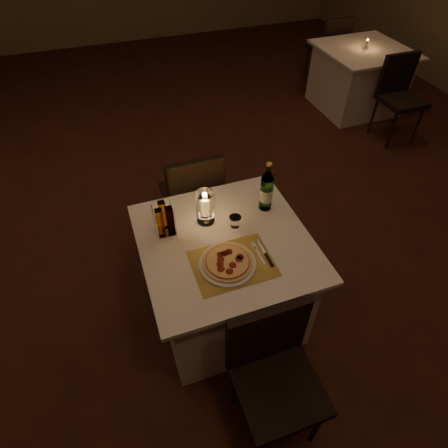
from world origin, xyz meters
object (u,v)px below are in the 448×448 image
object	(u,v)px
pizza	(228,262)
water_bottle	(267,191)
chair_far	(193,192)
chair_near	(273,365)
hurricane_candle	(205,205)
tumbler	(235,222)
plate	(228,264)
neighbor_table_right	(358,79)
main_table	(225,278)

from	to	relation	value
pizza	water_bottle	xyz separation A→B (m)	(0.39, 0.37, 0.11)
chair_far	water_bottle	distance (m)	0.71
chair_near	hurricane_candle	world-z (taller)	hurricane_candle
chair_near	tumbler	size ratio (longest dim) A/B	12.31
chair_near	plate	world-z (taller)	chair_near
tumbler	hurricane_candle	bearing A→B (deg)	145.96
tumbler	neighbor_table_right	world-z (taller)	tumbler
main_table	water_bottle	bearing A→B (deg)	29.18
pizza	tumbler	size ratio (longest dim) A/B	3.83
main_table	plate	distance (m)	0.42
chair_near	pizza	xyz separation A→B (m)	(-0.05, 0.53, 0.22)
chair_far	tumbler	world-z (taller)	chair_far
chair_near	water_bottle	size ratio (longest dim) A/B	2.60
plate	tumbler	distance (m)	0.32
main_table	plate	world-z (taller)	plate
main_table	hurricane_candle	xyz separation A→B (m)	(-0.06, 0.20, 0.50)
plate	hurricane_candle	size ratio (longest dim) A/B	1.44
pizza	hurricane_candle	size ratio (longest dim) A/B	1.26
hurricane_candle	neighbor_table_right	world-z (taller)	hurricane_candle
pizza	tumbler	bearing A→B (deg)	61.74
pizza	neighbor_table_right	bearing A→B (deg)	43.71
plate	water_bottle	bearing A→B (deg)	43.43
plate	pizza	distance (m)	0.02
main_table	chair_far	bearing A→B (deg)	90.00
neighbor_table_right	chair_far	bearing A→B (deg)	-147.78
chair_far	pizza	size ratio (longest dim) A/B	3.21
tumbler	main_table	bearing A→B (deg)	-135.57
water_bottle	hurricane_candle	xyz separation A→B (m)	(-0.40, 0.01, -0.01)
water_bottle	chair_near	bearing A→B (deg)	-110.69
chair_far	water_bottle	world-z (taller)	water_bottle
main_table	neighbor_table_right	distance (m)	3.50
main_table	neighbor_table_right	size ratio (longest dim) A/B	1.00
hurricane_candle	tumbler	bearing A→B (deg)	-34.04
chair_near	tumbler	bearing A→B (deg)	83.05
water_bottle	neighbor_table_right	size ratio (longest dim) A/B	0.35
chair_near	pizza	bearing A→B (deg)	95.34
tumbler	hurricane_candle	world-z (taller)	hurricane_candle
water_bottle	plate	bearing A→B (deg)	-136.57
plate	hurricane_candle	bearing A→B (deg)	90.87
chair_near	water_bottle	distance (m)	1.02
tumbler	neighbor_table_right	size ratio (longest dim) A/B	0.07
main_table	plate	bearing A→B (deg)	-105.52
main_table	chair_near	distance (m)	0.74
main_table	chair_far	distance (m)	0.74
plate	neighbor_table_right	distance (m)	3.68
tumbler	hurricane_candle	distance (m)	0.21
chair_near	plate	size ratio (longest dim) A/B	2.81
chair_near	chair_far	bearing A→B (deg)	90.00
chair_far	pizza	xyz separation A→B (m)	(-0.05, -0.89, 0.22)
chair_near	chair_far	world-z (taller)	same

